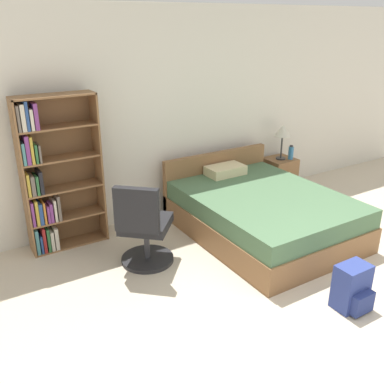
{
  "coord_description": "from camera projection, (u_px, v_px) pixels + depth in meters",
  "views": [
    {
      "loc": [
        -2.66,
        -1.48,
        2.41
      ],
      "look_at": [
        -0.53,
        1.98,
        0.77
      ],
      "focal_mm": 40.0,
      "sensor_mm": 36.0,
      "label": 1
    }
  ],
  "objects": [
    {
      "name": "bookshelf",
      "position": [
        52.0,
        178.0,
        4.6
      ],
      "size": [
        0.85,
        0.27,
        1.71
      ],
      "color": "brown",
      "rests_on": "ground_plane"
    },
    {
      "name": "ground_plane",
      "position": [
        381.0,
        350.0,
        3.36
      ],
      "size": [
        14.0,
        14.0,
        0.0
      ],
      "primitive_type": "plane",
      "color": "beige"
    },
    {
      "name": "office_chair",
      "position": [
        144.0,
        229.0,
        4.37
      ],
      "size": [
        0.72,
        0.72,
        0.95
      ],
      "color": "#232326",
      "rests_on": "ground_plane"
    },
    {
      "name": "nightstand",
      "position": [
        279.0,
        175.0,
        6.38
      ],
      "size": [
        0.42,
        0.41,
        0.52
      ],
      "color": "brown",
      "rests_on": "ground_plane"
    },
    {
      "name": "backpack_blue",
      "position": [
        352.0,
        288.0,
        3.79
      ],
      "size": [
        0.3,
        0.28,
        0.42
      ],
      "color": "navy",
      "rests_on": "ground_plane"
    },
    {
      "name": "bed",
      "position": [
        260.0,
        212.0,
        5.13
      ],
      "size": [
        1.59,
        2.07,
        0.77
      ],
      "color": "brown",
      "rests_on": "ground_plane"
    },
    {
      "name": "table_lamp",
      "position": [
        283.0,
        132.0,
        6.11
      ],
      "size": [
        0.24,
        0.24,
        0.51
      ],
      "color": "#333333",
      "rests_on": "nightstand"
    },
    {
      "name": "water_bottle",
      "position": [
        291.0,
        153.0,
        6.22
      ],
      "size": [
        0.07,
        0.07,
        0.21
      ],
      "color": "teal",
      "rests_on": "nightstand"
    },
    {
      "name": "wall_back",
      "position": [
        176.0,
        114.0,
        5.42
      ],
      "size": [
        9.0,
        0.06,
        2.6
      ],
      "color": "silver",
      "rests_on": "ground_plane"
    }
  ]
}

